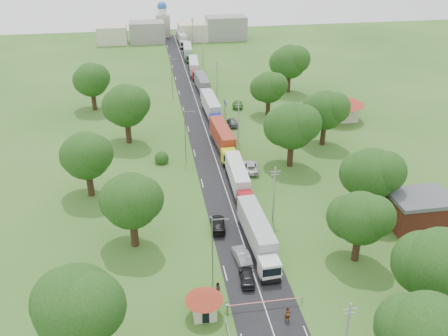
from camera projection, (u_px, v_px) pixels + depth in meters
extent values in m
plane|color=#2C551C|center=(229.00, 199.00, 80.55)|extent=(260.00, 260.00, 0.00)
cube|color=black|center=(212.00, 148.00, 98.05)|extent=(8.00, 200.00, 0.04)
cylinder|color=slate|center=(227.00, 309.00, 57.77)|extent=(0.20, 0.20, 1.10)
cube|color=slate|center=(227.00, 306.00, 57.54)|extent=(0.35, 0.35, 0.25)
cylinder|color=red|center=(265.00, 302.00, 58.21)|extent=(9.00, 0.12, 0.12)
cylinder|color=slate|center=(302.00, 300.00, 59.09)|extent=(0.10, 0.10, 1.00)
cube|color=#BFB99E|center=(204.00, 307.00, 57.08)|extent=(2.60, 2.60, 2.40)
cone|color=maroon|center=(204.00, 296.00, 56.30)|extent=(4.40, 4.40, 1.10)
cube|color=black|center=(216.00, 305.00, 57.18)|extent=(0.02, 1.20, 0.90)
cube|color=black|center=(206.00, 317.00, 56.03)|extent=(0.80, 0.02, 1.90)
cylinder|color=slate|center=(226.00, 111.00, 109.94)|extent=(0.12, 0.12, 4.00)
cylinder|color=slate|center=(224.00, 108.00, 112.04)|extent=(0.12, 0.12, 4.00)
cube|color=navy|center=(225.00, 103.00, 110.25)|extent=(0.06, 3.00, 1.00)
cube|color=silver|center=(225.00, 103.00, 110.25)|extent=(0.07, 3.10, 0.06)
cube|color=gray|center=(350.00, 309.00, 46.87)|extent=(1.60, 0.10, 0.10)
cube|color=gray|center=(350.00, 313.00, 47.10)|extent=(1.20, 0.10, 0.10)
cylinder|color=gray|center=(274.00, 194.00, 73.13)|extent=(0.24, 0.24, 9.00)
cube|color=gray|center=(275.00, 172.00, 71.37)|extent=(1.60, 0.10, 0.10)
cube|color=gray|center=(275.00, 175.00, 71.60)|extent=(1.20, 0.10, 0.10)
cylinder|color=gray|center=(238.00, 123.00, 97.63)|extent=(0.24, 0.24, 9.00)
cube|color=gray|center=(239.00, 104.00, 95.87)|extent=(1.60, 0.10, 0.10)
cube|color=gray|center=(239.00, 107.00, 96.10)|extent=(1.20, 0.10, 0.10)
cylinder|color=gray|center=(217.00, 80.00, 122.13)|extent=(0.24, 0.24, 9.00)
cube|color=gray|center=(217.00, 64.00, 120.37)|extent=(1.60, 0.10, 0.10)
cube|color=gray|center=(217.00, 66.00, 120.60)|extent=(1.20, 0.10, 0.10)
cylinder|color=gray|center=(203.00, 51.00, 146.63)|extent=(0.24, 0.24, 9.00)
cube|color=gray|center=(203.00, 38.00, 144.87)|extent=(1.60, 0.10, 0.10)
cube|color=gray|center=(203.00, 40.00, 145.10)|extent=(1.20, 0.10, 0.10)
cylinder|color=gray|center=(193.00, 31.00, 171.13)|extent=(0.24, 0.24, 9.00)
cube|color=gray|center=(192.00, 19.00, 169.37)|extent=(1.60, 0.10, 0.10)
cube|color=gray|center=(192.00, 21.00, 169.60)|extent=(1.20, 0.10, 0.10)
cylinder|color=slate|center=(212.00, 253.00, 59.95)|extent=(0.16, 0.16, 10.00)
cube|color=slate|center=(220.00, 219.00, 57.90)|extent=(1.80, 0.10, 0.10)
cube|color=slate|center=(226.00, 220.00, 58.09)|extent=(0.50, 0.22, 0.15)
cylinder|color=slate|center=(185.00, 136.00, 90.57)|extent=(0.16, 0.16, 10.00)
cube|color=slate|center=(189.00, 112.00, 88.53)|extent=(1.80, 0.10, 0.10)
cube|color=slate|center=(194.00, 112.00, 88.71)|extent=(0.50, 0.22, 0.15)
cylinder|color=slate|center=(172.00, 79.00, 121.19)|extent=(0.16, 0.16, 10.00)
cube|color=slate|center=(175.00, 59.00, 119.15)|extent=(1.80, 0.10, 0.10)
cube|color=slate|center=(178.00, 60.00, 119.33)|extent=(0.50, 0.22, 0.15)
sphere|color=#1A390F|center=(429.00, 333.00, 45.68)|extent=(7.70, 7.70, 7.70)
sphere|color=#1A390F|center=(409.00, 328.00, 46.98)|extent=(6.60, 6.60, 6.60)
cylinder|color=#382616|center=(433.00, 305.00, 55.83)|extent=(1.12, 1.12, 4.55)
sphere|color=#1A390F|center=(443.00, 266.00, 53.25)|extent=(8.40, 8.40, 8.40)
sphere|color=#1A390F|center=(424.00, 263.00, 54.67)|extent=(7.20, 7.20, 7.20)
cylinder|color=#382616|center=(356.00, 248.00, 65.91)|extent=(1.04, 1.04, 3.85)
sphere|color=#1A390F|center=(361.00, 218.00, 63.75)|extent=(7.00, 7.00, 7.00)
sphere|color=#1A390F|center=(374.00, 216.00, 62.71)|extent=(5.50, 5.50, 5.50)
sphere|color=#1A390F|center=(349.00, 217.00, 64.93)|extent=(6.00, 6.00, 6.00)
cylinder|color=#382616|center=(368.00, 204.00, 75.44)|extent=(1.08, 1.08, 4.20)
sphere|color=#1A390F|center=(373.00, 174.00, 73.07)|extent=(7.70, 7.70, 7.70)
sphere|color=#1A390F|center=(386.00, 172.00, 71.93)|extent=(6.05, 6.05, 6.05)
sphere|color=#1A390F|center=(361.00, 173.00, 74.37)|extent=(6.60, 6.60, 6.60)
cylinder|color=#382616|center=(290.00, 154.00, 90.11)|extent=(1.12, 1.12, 4.55)
sphere|color=#1A390F|center=(292.00, 126.00, 87.53)|extent=(8.40, 8.40, 8.40)
sphere|color=#1A390F|center=(303.00, 123.00, 86.28)|extent=(6.60, 6.60, 6.60)
sphere|color=#1A390F|center=(283.00, 126.00, 88.95)|extent=(7.20, 7.20, 7.20)
cylinder|color=#382616|center=(323.00, 134.00, 98.48)|extent=(1.08, 1.08, 4.20)
sphere|color=#1A390F|center=(325.00, 110.00, 96.11)|extent=(7.70, 7.70, 7.70)
sphere|color=#1A390F|center=(335.00, 108.00, 94.96)|extent=(6.05, 6.05, 6.05)
sphere|color=#1A390F|center=(317.00, 111.00, 97.41)|extent=(6.60, 6.60, 6.60)
cylinder|color=#382616|center=(268.00, 107.00, 112.43)|extent=(1.04, 1.04, 3.85)
sphere|color=#1A390F|center=(269.00, 87.00, 110.27)|extent=(7.00, 7.00, 7.00)
sphere|color=#1A390F|center=(276.00, 85.00, 109.23)|extent=(5.50, 5.50, 5.50)
sphere|color=#1A390F|center=(263.00, 88.00, 111.45)|extent=(6.00, 6.00, 6.00)
cylinder|color=#382616|center=(288.00, 83.00, 126.68)|extent=(1.12, 1.12, 4.55)
sphere|color=#1A390F|center=(290.00, 62.00, 124.11)|extent=(8.40, 8.40, 8.40)
sphere|color=#1A390F|center=(297.00, 59.00, 122.86)|extent=(6.60, 6.60, 6.60)
sphere|color=#1A390F|center=(283.00, 63.00, 125.52)|extent=(7.20, 7.20, 7.20)
sphere|color=#1A390F|center=(77.00, 307.00, 47.80)|extent=(8.40, 8.40, 8.40)
sphere|color=#1A390F|center=(91.00, 307.00, 46.55)|extent=(6.60, 6.60, 6.60)
sphere|color=#1A390F|center=(67.00, 302.00, 49.22)|extent=(7.20, 7.20, 7.20)
cylinder|color=#382616|center=(134.00, 233.00, 68.67)|extent=(1.08, 1.08, 4.20)
sphere|color=#1A390F|center=(131.00, 201.00, 66.30)|extent=(7.70, 7.70, 7.70)
sphere|color=#1A390F|center=(141.00, 199.00, 65.16)|extent=(6.05, 6.05, 6.05)
sphere|color=#1A390F|center=(123.00, 200.00, 67.60)|extent=(6.60, 6.60, 6.60)
cylinder|color=#382616|center=(90.00, 184.00, 80.79)|extent=(1.08, 1.08, 4.20)
sphere|color=#1A390F|center=(86.00, 156.00, 78.42)|extent=(7.70, 7.70, 7.70)
sphere|color=#1A390F|center=(94.00, 153.00, 77.28)|extent=(6.05, 6.05, 6.05)
sphere|color=#1A390F|center=(80.00, 155.00, 79.72)|extent=(6.60, 6.60, 6.60)
cylinder|color=#382616|center=(128.00, 132.00, 99.07)|extent=(1.12, 1.12, 4.55)
sphere|color=#1A390F|center=(126.00, 106.00, 96.50)|extent=(8.40, 8.40, 8.40)
sphere|color=#1A390F|center=(133.00, 103.00, 95.24)|extent=(6.60, 6.60, 6.60)
sphere|color=#1A390F|center=(120.00, 106.00, 97.91)|extent=(7.20, 7.20, 7.20)
cylinder|color=#382616|center=(94.00, 101.00, 115.51)|extent=(1.08, 1.08, 4.20)
sphere|color=#1A390F|center=(91.00, 80.00, 113.14)|extent=(7.70, 7.70, 7.70)
sphere|color=#1A390F|center=(97.00, 77.00, 111.99)|extent=(6.05, 6.05, 6.05)
sphere|color=#1A390F|center=(87.00, 81.00, 114.44)|extent=(6.60, 6.60, 6.60)
cube|color=maroon|center=(418.00, 213.00, 72.71)|extent=(8.00, 6.00, 4.60)
cube|color=#47494F|center=(422.00, 198.00, 71.51)|extent=(8.60, 6.60, 0.60)
cube|color=#BFB99E|center=(339.00, 111.00, 110.17)|extent=(7.00, 5.00, 4.00)
cone|color=maroon|center=(341.00, 99.00, 108.83)|extent=(10.08, 10.08, 1.80)
cube|color=gray|center=(147.00, 32.00, 173.74)|extent=(12.00, 8.00, 7.00)
cube|color=#BFB99E|center=(193.00, 32.00, 176.27)|extent=(10.00, 8.00, 6.00)
cube|color=gray|center=(226.00, 28.00, 177.53)|extent=(14.00, 8.00, 8.00)
cube|color=#BFB99E|center=(112.00, 35.00, 172.25)|extent=(10.00, 8.00, 6.00)
cube|color=#BFB99E|center=(163.00, 25.00, 181.37)|extent=(5.00, 5.00, 8.00)
cylinder|color=silver|center=(162.00, 11.00, 179.06)|extent=(3.20, 3.20, 2.00)
sphere|color=#2659B2|center=(162.00, 6.00, 178.32)|extent=(3.40, 3.40, 3.40)
cube|color=silver|center=(269.00, 268.00, 62.60)|extent=(2.61, 2.61, 2.61)
cube|color=black|center=(272.00, 273.00, 61.32)|extent=(2.40, 0.12, 1.15)
cube|color=slate|center=(271.00, 281.00, 62.03)|extent=(2.31, 0.34, 0.37)
cube|color=slate|center=(256.00, 240.00, 69.39)|extent=(2.88, 12.11, 0.31)
cube|color=#A3A3A8|center=(256.00, 227.00, 68.79)|extent=(3.10, 12.43, 3.14)
cylinder|color=black|center=(271.00, 280.00, 62.28)|extent=(2.46, 1.05, 1.05)
cylinder|color=black|center=(267.00, 271.00, 63.93)|extent=(2.46, 1.05, 1.05)
cylinder|color=black|center=(251.00, 227.00, 72.71)|extent=(2.46, 1.05, 1.05)
cylinder|color=black|center=(249.00, 221.00, 74.08)|extent=(2.46, 1.05, 1.05)
cube|color=maroon|center=(246.00, 200.00, 77.44)|extent=(2.39, 2.39, 2.44)
cube|color=black|center=(247.00, 202.00, 76.25)|extent=(2.24, 0.07, 1.07)
cube|color=slate|center=(247.00, 209.00, 76.91)|extent=(2.15, 0.29, 0.34)
cube|color=slate|center=(237.00, 183.00, 83.77)|extent=(2.47, 11.25, 0.29)
cube|color=silver|center=(237.00, 173.00, 83.22)|extent=(2.67, 11.54, 2.92)
cylinder|color=black|center=(247.00, 209.00, 77.15)|extent=(2.29, 0.97, 0.97)
cylinder|color=black|center=(244.00, 203.00, 78.68)|extent=(2.29, 0.97, 0.97)
cylinder|color=black|center=(234.00, 175.00, 86.87)|extent=(2.29, 0.97, 0.97)
cylinder|color=black|center=(232.00, 171.00, 88.15)|extent=(2.29, 0.97, 0.97)
cube|color=yellow|center=(229.00, 157.00, 90.81)|extent=(2.66, 2.66, 2.62)
cube|color=black|center=(230.00, 158.00, 89.54)|extent=(2.41, 0.16, 1.15)
cube|color=slate|center=(230.00, 165.00, 90.24)|extent=(2.32, 0.39, 0.37)
cube|color=slate|center=(223.00, 144.00, 97.62)|extent=(3.12, 12.17, 0.31)
cube|color=maroon|center=(222.00, 135.00, 97.02)|extent=(3.34, 12.50, 3.14)
cylinder|color=black|center=(230.00, 164.00, 90.50)|extent=(2.46, 1.05, 1.05)
cylinder|color=black|center=(228.00, 160.00, 92.15)|extent=(2.46, 1.05, 1.05)
cylinder|color=black|center=(220.00, 138.00, 100.95)|extent=(2.46, 1.05, 1.05)
cylinder|color=black|center=(218.00, 135.00, 102.32)|extent=(2.46, 1.05, 1.05)
cube|color=navy|center=(216.00, 121.00, 105.94)|extent=(2.56, 2.56, 2.59)
cube|color=black|center=(217.00, 122.00, 104.68)|extent=(2.38, 0.10, 1.14)
cube|color=slate|center=(217.00, 128.00, 105.38)|extent=(2.29, 0.32, 0.36)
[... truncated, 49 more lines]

